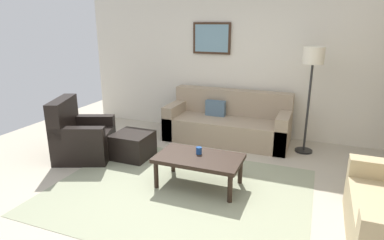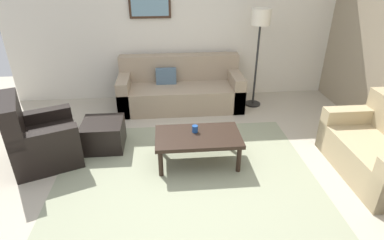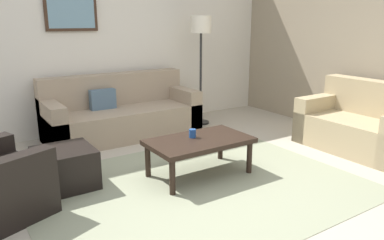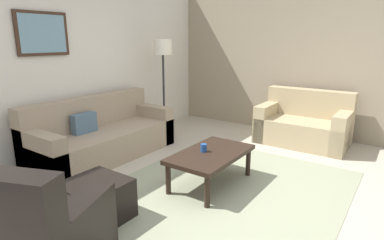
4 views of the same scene
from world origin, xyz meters
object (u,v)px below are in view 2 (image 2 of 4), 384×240
Objects in this scene: cup at (195,129)px; lamp_standing at (260,27)px; couch_main at (180,89)px; framed_artwork at (150,1)px; ottoman at (104,134)px; coffee_table at (198,139)px; armchair_leather at (39,142)px.

lamp_standing is (1.25, 1.65, 0.95)m from cup.
framed_artwork reaches higher than couch_main.
coffee_table is (1.30, -0.50, 0.16)m from ottoman.
couch_main is at bearing 174.42° from lamp_standing.
armchair_leather is 1.86× the size of ottoman.
armchair_leather is 0.61× the size of lamp_standing.
cup is (-0.03, 0.08, 0.10)m from coffee_table.
couch_main reaches higher than ottoman.
lamp_standing is (3.28, 1.55, 1.10)m from armchair_leather.
couch_main is 2.09× the size of armchair_leather.
coffee_table is at bearing -86.25° from couch_main.
ottoman is at bearing 159.02° from coffee_table.
lamp_standing is 1.93m from framed_artwork.
armchair_leather is at bearing -139.21° from couch_main.
framed_artwork reaches higher than ottoman.
couch_main is 1.81m from ottoman.
lamp_standing is at bearing 26.28° from ottoman.
armchair_leather reaches higher than cup.
armchair_leather is 11.24× the size of cup.
armchair_leather is 2.04m from cup.
armchair_leather is 2.08m from coffee_table.
framed_artwork is at bearing 163.52° from lamp_standing.
armchair_leather is at bearing -125.09° from framed_artwork.
couch_main is at bearing 92.90° from cup.
framed_artwork is at bearing 104.58° from cup.
armchair_leather is at bearing -154.76° from lamp_standing.
couch_main is 1.74m from lamp_standing.
framed_artwork reaches higher than lamp_standing.
armchair_leather is at bearing 176.99° from cup.
framed_artwork is (0.70, 1.78, 1.58)m from ottoman.
cup is at bearing -3.01° from armchair_leather.
coffee_table is at bearing -20.98° from ottoman.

